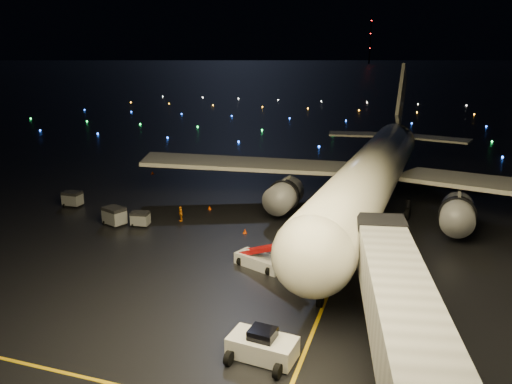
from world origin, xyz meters
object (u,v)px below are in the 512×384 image
pushback_tug (262,344)px  crew_c (181,214)px  baggage_cart_1 (114,216)px  baggage_cart_0 (140,219)px  belt_loader (260,250)px  baggage_cart_2 (73,199)px  airliner (378,142)px

pushback_tug → crew_c: size_ratio=2.40×
baggage_cart_1 → baggage_cart_0: bearing=32.2°
belt_loader → crew_c: belt_loader is taller
pushback_tug → baggage_cart_1: 27.72m
pushback_tug → baggage_cart_1: size_ratio=1.76×
pushback_tug → baggage_cart_2: size_ratio=1.94×
pushback_tug → belt_loader: size_ratio=0.62×
pushback_tug → baggage_cart_0: bearing=142.0°
airliner → belt_loader: size_ratio=8.66×
crew_c → baggage_cart_1: bearing=-109.1°
belt_loader → baggage_cart_2: (-25.84, 9.38, -0.68)m
baggage_cart_2 → baggage_cart_0: bearing=-18.3°
belt_loader → baggage_cart_2: belt_loader is taller
pushback_tug → crew_c: bearing=132.8°
airliner → belt_loader: bearing=-108.4°
airliner → crew_c: size_ratio=33.67×
pushback_tug → baggage_cart_1: bearing=146.7°
airliner → belt_loader: 21.16m
crew_c → pushback_tug: bearing=-10.3°
airliner → baggage_cart_1: 29.22m
pushback_tug → baggage_cart_1: (-21.53, 17.47, 0.01)m
baggage_cart_0 → belt_loader: bearing=-29.8°
baggage_cart_0 → baggage_cart_1: bearing=-176.7°
belt_loader → baggage_cart_1: 18.27m
belt_loader → baggage_cart_0: bearing=-179.9°
pushback_tug → crew_c: pushback_tug is taller
belt_loader → baggage_cart_1: size_ratio=2.84×
crew_c → baggage_cart_2: bearing=-140.9°
airliner → baggage_cart_2: 35.33m
airliner → baggage_cart_1: size_ratio=24.64×
pushback_tug → baggage_cart_2: 36.86m
baggage_cart_1 → baggage_cart_2: baggage_cart_1 is taller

